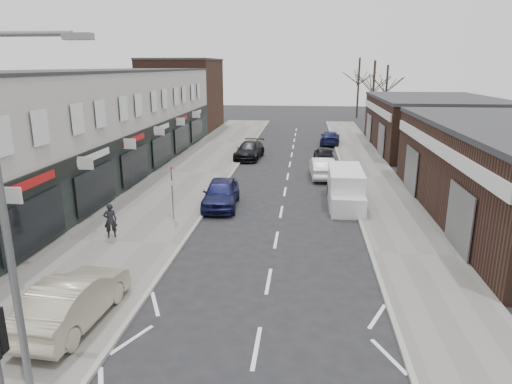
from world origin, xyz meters
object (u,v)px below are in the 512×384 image
(street_lamp, at_px, (12,212))
(sedan_on_pavement, at_px, (74,300))
(parked_car_left_a, at_px, (221,193))
(warning_sign, at_px, (172,177))
(white_van, at_px, (345,188))
(parked_car_right_a, at_px, (322,168))
(pedestrian, at_px, (110,220))
(parked_car_right_b, at_px, (324,154))
(parked_car_left_b, at_px, (249,150))
(parked_car_right_c, at_px, (330,138))

(street_lamp, relative_size, sedan_on_pavement, 1.82)
(street_lamp, relative_size, parked_car_left_a, 1.80)
(sedan_on_pavement, bearing_deg, warning_sign, -88.06)
(white_van, height_order, parked_car_right_a, white_van)
(sedan_on_pavement, distance_m, pedestrian, 6.97)
(sedan_on_pavement, xyz_separation_m, parked_car_right_b, (8.02, 24.64, -0.21))
(white_van, bearing_deg, parked_car_left_b, 119.81)
(parked_car_right_a, relative_size, parked_car_right_b, 1.14)
(parked_car_right_b, bearing_deg, parked_car_right_c, -98.06)
(parked_car_left_b, xyz_separation_m, parked_car_right_a, (5.73, -6.02, 0.01))
(white_van, distance_m, parked_car_right_c, 19.97)
(parked_car_left_b, distance_m, parked_car_right_a, 8.31)
(parked_car_right_a, relative_size, parked_car_right_c, 0.96)
(sedan_on_pavement, xyz_separation_m, parked_car_left_b, (1.99, 25.40, -0.15))
(pedestrian, height_order, parked_car_right_a, pedestrian)
(parked_car_left_b, bearing_deg, warning_sign, -91.86)
(warning_sign, relative_size, parked_car_left_a, 0.61)
(sedan_on_pavement, bearing_deg, white_van, -120.24)
(street_lamp, bearing_deg, parked_car_left_a, 85.44)
(pedestrian, relative_size, parked_car_right_b, 0.41)
(parked_car_left_b, bearing_deg, pedestrian, -97.03)
(parked_car_right_c, bearing_deg, warning_sign, 74.66)
(white_van, relative_size, parked_car_right_c, 1.14)
(parked_car_right_b, bearing_deg, sedan_on_pavement, 69.67)
(parked_car_left_a, height_order, parked_car_right_b, parked_car_left_a)
(warning_sign, height_order, sedan_on_pavement, warning_sign)
(parked_car_right_b, bearing_deg, street_lamp, 73.34)
(warning_sign, relative_size, parked_car_right_a, 0.64)
(parked_car_left_b, distance_m, parked_car_right_c, 10.42)
(sedan_on_pavement, distance_m, parked_car_left_b, 25.48)
(pedestrian, relative_size, parked_car_right_a, 0.36)
(sedan_on_pavement, relative_size, parked_car_left_a, 0.99)
(street_lamp, distance_m, parked_car_right_c, 37.61)
(street_lamp, height_order, parked_car_right_b, street_lamp)
(street_lamp, xyz_separation_m, warning_sign, (-0.63, 12.80, -2.42))
(warning_sign, relative_size, parked_car_left_b, 0.57)
(street_lamp, height_order, parked_car_right_c, street_lamp)
(pedestrian, xyz_separation_m, parked_car_left_b, (3.79, 18.67, -0.20))
(warning_sign, bearing_deg, parked_car_right_b, 62.78)
(parked_car_right_c, bearing_deg, pedestrian, 72.72)
(white_van, distance_m, parked_car_right_a, 6.24)
(parked_car_right_a, bearing_deg, pedestrian, 49.69)
(white_van, bearing_deg, parked_car_right_a, 100.49)
(parked_car_right_a, bearing_deg, parked_car_right_b, -96.71)
(street_lamp, height_order, warning_sign, street_lamp)
(street_lamp, height_order, parked_car_left_a, street_lamp)
(parked_car_left_a, bearing_deg, parked_car_left_b, 86.79)
(pedestrian, xyz_separation_m, parked_car_right_a, (9.52, 12.66, -0.19))
(warning_sign, xyz_separation_m, parked_car_right_b, (7.79, 15.16, -1.57))
(warning_sign, distance_m, parked_car_left_b, 16.09)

